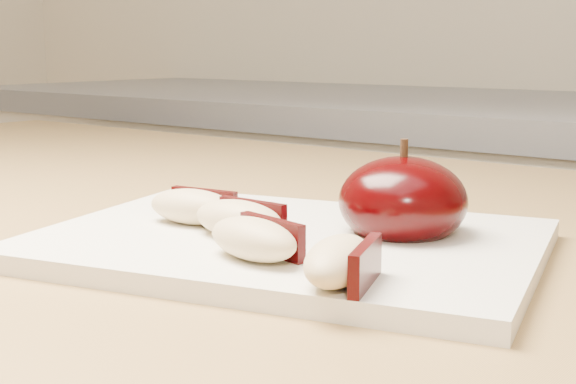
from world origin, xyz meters
The scene contains 6 objects.
cutting_board centered at (0.04, 0.40, 0.91)m, with size 0.29×0.21×0.01m, color silver.
apple_half centered at (0.09, 0.44, 0.93)m, with size 0.09×0.09×0.06m.
apple_wedge_a centered at (-0.02, 0.38, 0.92)m, with size 0.06×0.04×0.02m.
apple_wedge_b centered at (0.03, 0.37, 0.92)m, with size 0.06×0.03×0.02m.
apple_wedge_c centered at (0.07, 0.34, 0.92)m, with size 0.06×0.04×0.02m.
apple_wedge_d centered at (0.13, 0.33, 0.92)m, with size 0.05×0.07×0.02m.
Camera 1 is at (0.33, 0.04, 1.02)m, focal length 50.00 mm.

